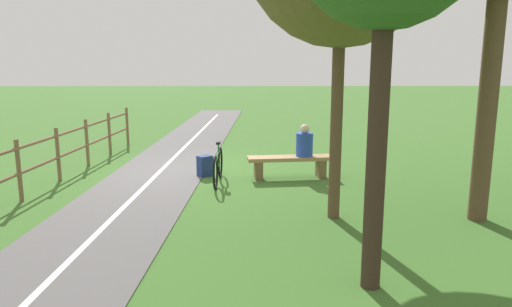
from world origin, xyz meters
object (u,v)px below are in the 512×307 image
bench (290,163)px  backpack (205,166)px  person_seated (305,143)px  bicycle (218,166)px

bench → backpack: (1.89, -0.19, -0.11)m
person_seated → backpack: size_ratio=1.52×
person_seated → bench: bearing=0.0°
bench → bicycle: bicycle is taller
bench → backpack: bearing=-12.0°
person_seated → bicycle: size_ratio=0.42×
bench → backpack: size_ratio=4.10×
person_seated → backpack: bearing=-10.2°
bench → bicycle: size_ratio=1.14×
person_seated → backpack: (2.21, -0.16, -0.55)m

